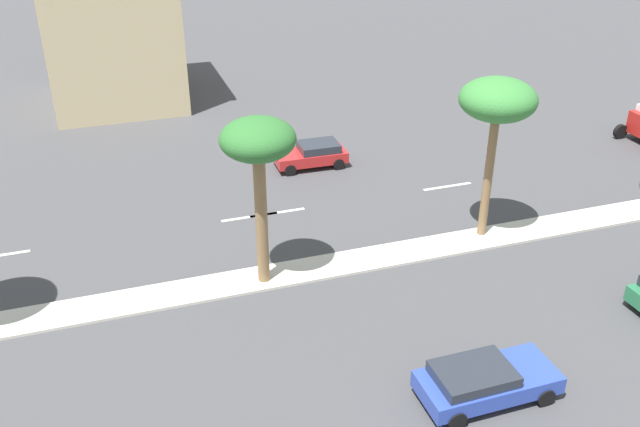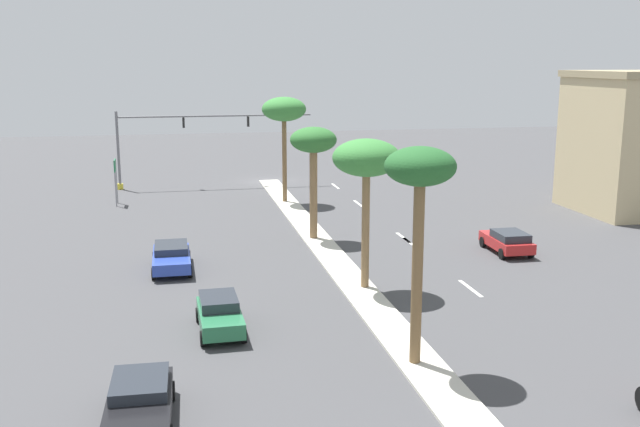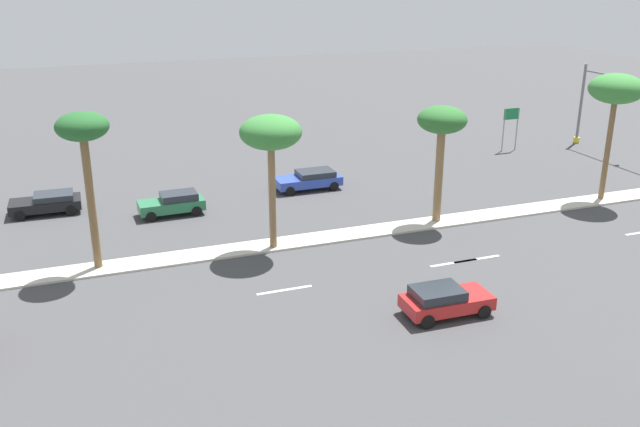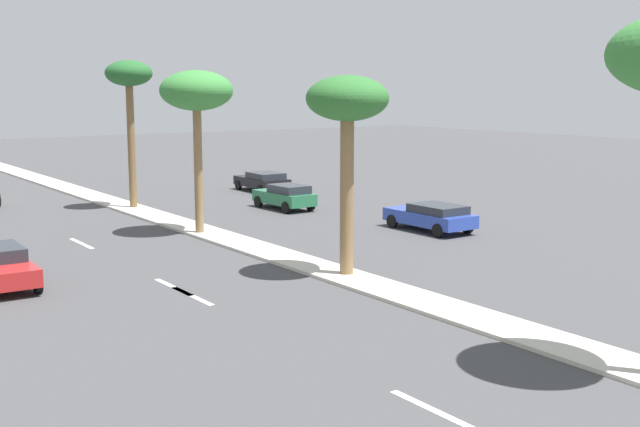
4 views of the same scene
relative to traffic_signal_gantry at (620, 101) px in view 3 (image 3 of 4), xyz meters
The scene contains 15 objects.
ground_plane 32.74m from the traffic_signal_gantry, 106.21° to the left, with size 160.00×160.00×0.00m, color #424244.
median_curb 41.77m from the traffic_signal_gantry, 102.59° to the left, with size 1.80×84.52×0.12m, color beige.
lane_stripe_leading 26.97m from the traffic_signal_gantry, 123.40° to the left, with size 0.20×2.80×0.01m, color silver.
lane_stripe_rear 28.14m from the traffic_signal_gantry, 121.80° to the left, with size 0.20×2.80×0.01m, color silver.
lane_stripe_left 36.43m from the traffic_signal_gantry, 113.89° to the left, with size 0.20×2.80×0.01m, color silver.
traffic_signal_gantry is the anchor object (origin of this frame).
directional_road_sign 8.56m from the traffic_signal_gantry, 59.54° to the left, with size 0.10×1.47×3.62m.
palm_tree_front 13.00m from the traffic_signal_gantry, 134.89° to the left, with size 3.48×3.48×8.31m.
palm_tree_inboard 23.27m from the traffic_signal_gantry, 112.45° to the left, with size 2.92×2.92×7.07m.
palm_tree_left 33.45m from the traffic_signal_gantry, 106.37° to the left, with size 3.32×3.32×7.43m.
palm_tree_outboard 42.39m from the traffic_signal_gantry, 102.08° to the left, with size 2.58×2.58×8.15m.
sedan_blue_near 26.82m from the traffic_signal_gantry, 89.87° to the left, with size 2.10×4.59×1.31m.
sedan_green_leading 36.61m from the traffic_signal_gantry, 92.99° to the left, with size 1.94×4.08×1.41m.
sedan_black_far 43.99m from the traffic_signal_gantry, 88.54° to the left, with size 2.20×4.34×1.29m.
sedan_red_rear 33.54m from the traffic_signal_gantry, 125.83° to the left, with size 2.07×4.06×1.37m.
Camera 3 is at (-34.86, 43.74, 15.07)m, focal length 39.05 mm.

